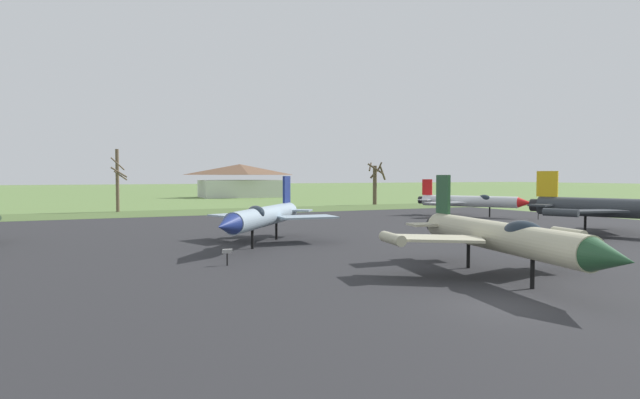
{
  "coord_description": "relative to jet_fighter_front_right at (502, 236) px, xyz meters",
  "views": [
    {
      "loc": [
        -14.1,
        -14.41,
        4.71
      ],
      "look_at": [
        2.94,
        21.57,
        2.96
      ],
      "focal_mm": 30.3,
      "sensor_mm": 36.0,
      "label": 1
    }
  ],
  "objects": [
    {
      "name": "ground_plane",
      "position": [
        -3.71,
        -3.97,
        -1.99
      ],
      "size": [
        600.0,
        600.0,
        0.0
      ],
      "primitive_type": "plane",
      "color": "#607F42"
    },
    {
      "name": "asphalt_apron",
      "position": [
        -3.71,
        14.3,
        -1.96
      ],
      "size": [
        81.53,
        60.9,
        0.05
      ],
      "primitive_type": "cube",
      "color": "#28282B",
      "rests_on": "ground"
    },
    {
      "name": "grass_verge_strip",
      "position": [
        -3.71,
        50.75,
        -1.96
      ],
      "size": [
        141.53,
        12.0,
        0.06
      ],
      "primitive_type": "cube",
      "color": "#4D6634",
      "rests_on": "ground"
    },
    {
      "name": "jet_fighter_front_right",
      "position": [
        0.0,
        0.0,
        0.0
      ],
      "size": [
        10.14,
        14.25,
        4.76
      ],
      "color": "#B7B293",
      "rests_on": "ground"
    },
    {
      "name": "jet_fighter_rear_center",
      "position": [
        -5.73,
        16.13,
        -0.01
      ],
      "size": [
        10.52,
        12.47,
        4.69
      ],
      "color": "#8EA3B2",
      "rests_on": "ground"
    },
    {
      "name": "info_placard_rear_center",
      "position": [
        -10.26,
        8.84,
        -1.4
      ],
      "size": [
        0.53,
        0.27,
        0.93
      ],
      "color": "black",
      "rests_on": "ground"
    },
    {
      "name": "jet_fighter_rear_left",
      "position": [
        21.49,
        9.07,
        0.23
      ],
      "size": [
        13.46,
        15.12,
        5.12
      ],
      "color": "#33383D",
      "rests_on": "ground"
    },
    {
      "name": "jet_fighter_rear_right",
      "position": [
        24.13,
        29.97,
        -0.15
      ],
      "size": [
        9.73,
        11.79,
        4.3
      ],
      "color": "silver",
      "rests_on": "ground"
    },
    {
      "name": "info_placard_rear_right",
      "position": [
        27.83,
        23.53,
        -1.3
      ],
      "size": [
        0.57,
        0.24,
        1.09
      ],
      "color": "black",
      "rests_on": "ground"
    },
    {
      "name": "bare_tree_center",
      "position": [
        -11.66,
        55.54,
        2.25
      ],
      "size": [
        2.09,
        1.43,
        8.15
      ],
      "color": "brown",
      "rests_on": "ground"
    },
    {
      "name": "bare_tree_right_of_center",
      "position": [
        27.73,
        56.76,
        1.87
      ],
      "size": [
        3.76,
        3.23,
        6.93
      ],
      "color": "brown",
      "rests_on": "ground"
    },
    {
      "name": "visitor_building",
      "position": [
        17.07,
        96.49,
        1.61
      ],
      "size": [
        18.2,
        11.36,
        7.28
      ],
      "color": "beige",
      "rests_on": "ground"
    }
  ]
}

